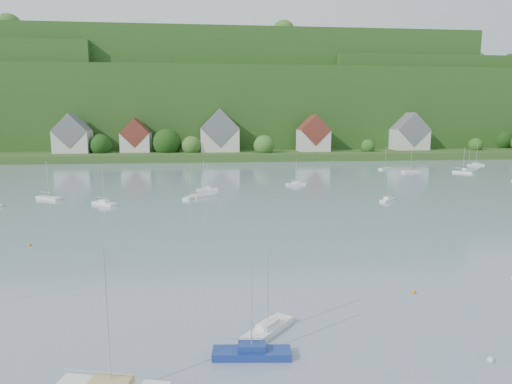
# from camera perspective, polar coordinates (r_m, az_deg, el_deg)

# --- Properties ---
(far_shore_strip) EXTENTS (600.00, 60.00, 3.00)m
(far_shore_strip) POSITION_cam_1_polar(r_m,az_deg,el_deg) (206.12, -6.05, 4.94)
(far_shore_strip) COLOR #2E4D1C
(far_shore_strip) RESTS_ON ground
(forested_ridge) EXTENTS (620.00, 181.22, 69.89)m
(forested_ridge) POSITION_cam_1_polar(r_m,az_deg,el_deg) (274.12, -6.08, 10.51)
(forested_ridge) COLOR #1D4416
(forested_ridge) RESTS_ON ground
(village_building_0) EXTENTS (14.00, 10.40, 16.00)m
(village_building_0) POSITION_cam_1_polar(r_m,az_deg,el_deg) (200.32, -22.12, 6.47)
(village_building_0) COLOR #BDB7AD
(village_building_0) RESTS_ON far_shore_strip
(village_building_1) EXTENTS (12.00, 9.36, 14.00)m
(village_building_1) POSITION_cam_1_polar(r_m,az_deg,el_deg) (196.97, -14.90, 6.58)
(village_building_1) COLOR #BDB7AD
(village_building_1) RESTS_ON far_shore_strip
(village_building_2) EXTENTS (16.00, 11.44, 18.00)m
(village_building_2) POSITION_cam_1_polar(r_m,az_deg,el_deg) (193.70, -4.60, 7.27)
(village_building_2) COLOR #BDB7AD
(village_building_2) RESTS_ON far_shore_strip
(village_building_3) EXTENTS (13.00, 10.40, 15.50)m
(village_building_3) POSITION_cam_1_polar(r_m,az_deg,el_deg) (196.91, 7.23, 7.02)
(village_building_3) COLOR #BDB7AD
(village_building_3) RESTS_ON far_shore_strip
(village_building_4) EXTENTS (15.00, 10.40, 16.50)m
(village_building_4) POSITION_cam_1_polar(r_m,az_deg,el_deg) (215.42, 18.79, 6.84)
(village_building_4) COLOR #BDB7AD
(village_building_4) RESTS_ON far_shore_strip
(near_sailboat_1) EXTENTS (5.90, 2.18, 7.78)m
(near_sailboat_1) POSITION_cam_1_polar(r_m,az_deg,el_deg) (35.19, -0.55, -19.47)
(near_sailboat_1) COLOR navy
(near_sailboat_1) RESTS_ON ground
(near_sailboat_3) EXTENTS (4.87, 5.28, 7.59)m
(near_sailboat_3) POSITION_cam_1_polar(r_m,az_deg,el_deg) (38.52, 1.48, -16.79)
(near_sailboat_3) COLOR white
(near_sailboat_3) RESTS_ON ground
(mooring_buoy_1) EXTENTS (0.51, 0.51, 0.51)m
(mooring_buoy_1) POSITION_cam_1_polar(r_m,az_deg,el_deg) (38.74, 27.43, -18.45)
(mooring_buoy_1) COLOR silver
(mooring_buoy_1) RESTS_ON ground
(mooring_buoy_2) EXTENTS (0.44, 0.44, 0.44)m
(mooring_buoy_2) POSITION_cam_1_polar(r_m,az_deg,el_deg) (49.02, 19.24, -11.96)
(mooring_buoy_2) COLOR orange
(mooring_buoy_2) RESTS_ON ground
(mooring_buoy_3) EXTENTS (0.45, 0.45, 0.45)m
(mooring_buoy_3) POSITION_cam_1_polar(r_m,az_deg,el_deg) (69.77, -26.62, -6.07)
(mooring_buoy_3) COLOR orange
(mooring_buoy_3) RESTS_ON ground
(far_sailboat_cluster) EXTENTS (192.62, 67.49, 8.53)m
(far_sailboat_cluster) POSITION_cam_1_polar(r_m,az_deg,el_deg) (123.49, -0.24, 1.48)
(far_sailboat_cluster) COLOR white
(far_sailboat_cluster) RESTS_ON ground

